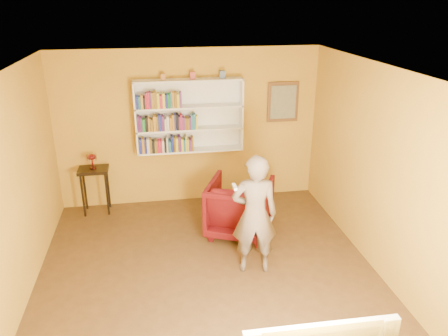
{
  "coord_description": "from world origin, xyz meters",
  "views": [
    {
      "loc": [
        -0.61,
        -4.76,
        3.48
      ],
      "look_at": [
        0.32,
        0.75,
        1.27
      ],
      "focal_mm": 35.0,
      "sensor_mm": 36.0,
      "label": 1
    }
  ],
  "objects_px": {
    "bookshelf": "(189,115)",
    "ruby_lustre": "(92,158)",
    "armchair": "(240,207)",
    "console_table": "(94,176)",
    "person": "(255,215)"
  },
  "relations": [
    {
      "from": "bookshelf",
      "to": "ruby_lustre",
      "type": "height_order",
      "value": "bookshelf"
    },
    {
      "from": "ruby_lustre",
      "to": "armchair",
      "type": "bearing_deg",
      "value": -25.63
    },
    {
      "from": "console_table",
      "to": "person",
      "type": "relative_size",
      "value": 0.49
    },
    {
      "from": "console_table",
      "to": "person",
      "type": "bearing_deg",
      "value": -42.93
    },
    {
      "from": "ruby_lustre",
      "to": "person",
      "type": "relative_size",
      "value": 0.15
    },
    {
      "from": "bookshelf",
      "to": "armchair",
      "type": "distance_m",
      "value": 1.82
    },
    {
      "from": "armchair",
      "to": "person",
      "type": "xyz_separation_m",
      "value": [
        -0.02,
        -1.01,
        0.39
      ]
    },
    {
      "from": "ruby_lustre",
      "to": "armchair",
      "type": "distance_m",
      "value": 2.58
    },
    {
      "from": "bookshelf",
      "to": "armchair",
      "type": "bearing_deg",
      "value": -63.07
    },
    {
      "from": "armchair",
      "to": "person",
      "type": "relative_size",
      "value": 0.58
    },
    {
      "from": "console_table",
      "to": "armchair",
      "type": "distance_m",
      "value": 2.53
    },
    {
      "from": "console_table",
      "to": "armchair",
      "type": "relative_size",
      "value": 0.84
    },
    {
      "from": "console_table",
      "to": "bookshelf",
      "type": "bearing_deg",
      "value": 5.56
    },
    {
      "from": "armchair",
      "to": "console_table",
      "type": "bearing_deg",
      "value": -2.28
    },
    {
      "from": "ruby_lustre",
      "to": "armchair",
      "type": "relative_size",
      "value": 0.26
    }
  ]
}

